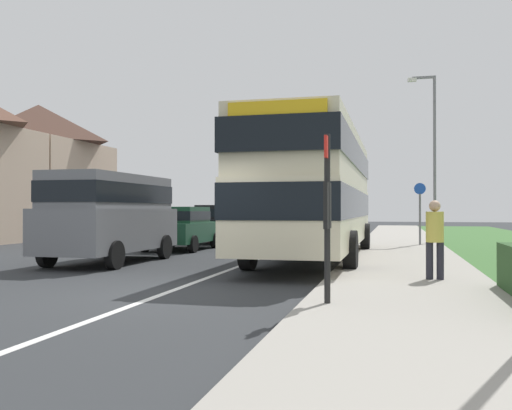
{
  "coord_description": "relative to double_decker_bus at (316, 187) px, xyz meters",
  "views": [
    {
      "loc": [
        3.96,
        -9.22,
        1.49
      ],
      "look_at": [
        0.68,
        3.94,
        1.6
      ],
      "focal_mm": 39.13,
      "sensor_mm": 36.0,
      "label": 1
    }
  ],
  "objects": [
    {
      "name": "pedestrian_at_stop",
      "position": [
        3.02,
        -4.94,
        -1.17
      ],
      "size": [
        0.34,
        0.34,
        1.67
      ],
      "color": "#23232D",
      "rests_on": "ground_plane"
    },
    {
      "name": "parked_van_grey",
      "position": [
        -5.44,
        -2.28,
        -0.7
      ],
      "size": [
        2.11,
        4.97,
        2.45
      ],
      "color": "slate",
      "rests_on": "ground_plane"
    },
    {
      "name": "pavement_near_side",
      "position": [
        2.5,
        -1.17,
        -2.08
      ],
      "size": [
        3.2,
        68.0,
        0.12
      ],
      "primitive_type": "cube",
      "color": "#9E998E",
      "rests_on": "ground_plane"
    },
    {
      "name": "ground_plane",
      "position": [
        -1.7,
        -7.17,
        -2.14
      ],
      "size": [
        120.0,
        120.0,
        0.0
      ],
      "primitive_type": "plane",
      "color": "#2D3033"
    },
    {
      "name": "bus_stop_sign",
      "position": [
        1.3,
        -8.2,
        -0.6
      ],
      "size": [
        0.09,
        0.52,
        2.6
      ],
      "color": "black",
      "rests_on": "ground_plane"
    },
    {
      "name": "parked_car_red",
      "position": [
        -5.43,
        12.33,
        -1.21
      ],
      "size": [
        1.93,
        4.45,
        1.71
      ],
      "color": "#B21E1E",
      "rests_on": "ground_plane"
    },
    {
      "name": "street_lamp_mid",
      "position": [
        3.77,
        7.88,
        1.93
      ],
      "size": [
        1.14,
        0.2,
        7.06
      ],
      "color": "slate",
      "rests_on": "ground_plane"
    },
    {
      "name": "lane_marking_centre",
      "position": [
        -1.7,
        0.83,
        -2.14
      ],
      "size": [
        0.14,
        60.0,
        0.01
      ],
      "primitive_type": "cube",
      "color": "silver",
      "rests_on": "ground_plane"
    },
    {
      "name": "cycle_route_sign",
      "position": [
        3.21,
        6.18,
        -0.72
      ],
      "size": [
        0.44,
        0.08,
        2.52
      ],
      "color": "slate",
      "rests_on": "ground_plane"
    },
    {
      "name": "parked_car_dark_green",
      "position": [
        -5.39,
        2.84,
        -1.27
      ],
      "size": [
        2.01,
        3.91,
        1.59
      ],
      "color": "#19472D",
      "rests_on": "ground_plane"
    },
    {
      "name": "parked_car_black",
      "position": [
        -5.36,
        7.47,
        -1.22
      ],
      "size": [
        1.88,
        4.02,
        1.68
      ],
      "color": "black",
      "rests_on": "ground_plane"
    },
    {
      "name": "double_decker_bus",
      "position": [
        0.0,
        0.0,
        0.0
      ],
      "size": [
        2.8,
        11.43,
        3.7
      ],
      "color": "beige",
      "rests_on": "ground_plane"
    }
  ]
}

